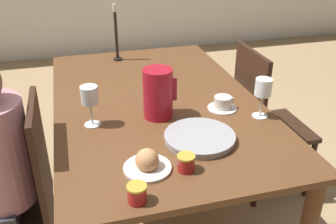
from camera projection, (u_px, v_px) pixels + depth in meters
ground_plane at (157, 210)px, 2.34m from camera, size 20.00×20.00×0.00m
dining_table at (156, 115)px, 2.03m from camera, size 1.05×1.68×0.77m
chair_person_side at (20, 200)px, 1.68m from camera, size 0.42×0.42×0.96m
chair_opposite at (263, 121)px, 2.33m from camera, size 0.42×0.42×0.96m
red_pitcher at (158, 93)px, 1.76m from camera, size 0.16×0.14×0.24m
wine_glass_water at (90, 97)px, 1.67m from camera, size 0.08×0.08×0.19m
wine_glass_juice at (263, 89)px, 1.75m from camera, size 0.08×0.08×0.20m
teacup_near_person at (223, 104)px, 1.87m from camera, size 0.15×0.15×0.07m
serving_tray at (200, 137)px, 1.61m from camera, size 0.31×0.31×0.03m
bread_plate at (147, 163)px, 1.42m from camera, size 0.19×0.19×0.09m
jam_jar_amber at (186, 162)px, 1.41m from camera, size 0.07×0.07×0.07m
jam_jar_red at (137, 193)px, 1.25m from camera, size 0.07×0.07×0.07m
candlestick_tall at (116, 38)px, 2.46m from camera, size 0.06×0.06×0.37m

